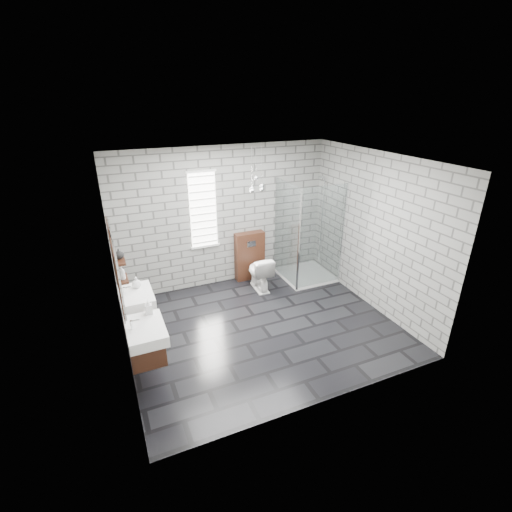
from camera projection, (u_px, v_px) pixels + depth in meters
floor at (262, 326)px, 6.14m from camera, size 4.20×3.60×0.02m
ceiling at (263, 159)px, 5.05m from camera, size 4.20×3.60×0.02m
wall_back at (223, 217)px, 7.11m from camera, size 4.20×0.02×2.70m
wall_front at (330, 310)px, 4.08m from camera, size 4.20×0.02×2.70m
wall_left at (115, 276)px, 4.82m from camera, size 0.02×3.60×2.70m
wall_right at (374, 232)px, 6.37m from camera, size 0.02×3.60×2.70m
vanity_left at (143, 333)px, 4.69m from camera, size 0.47×0.70×1.57m
vanity_right at (134, 299)px, 5.47m from camera, size 0.47×0.70×1.57m
shelf_lower at (122, 279)px, 4.82m from camera, size 0.14×0.30×0.03m
shelf_upper at (119, 261)px, 4.72m from camera, size 0.14×0.30×0.03m
window at (203, 210)px, 6.86m from camera, size 0.56×0.05×1.48m
cistern_panel at (250, 256)px, 7.54m from camera, size 0.60×0.20×1.00m
flush_plate at (252, 244)px, 7.33m from camera, size 0.18×0.01×0.12m
shower_enclosure at (305, 257)px, 7.48m from camera, size 1.00×1.00×2.03m
pendant_cluster at (257, 186)px, 6.66m from camera, size 0.31×0.19×0.80m
toilet at (259, 272)px, 7.19m from camera, size 0.41×0.69×0.69m
soap_bottle_a at (149, 307)px, 4.89m from camera, size 0.10×0.11×0.21m
soap_bottle_b at (136, 282)px, 5.55m from camera, size 0.18×0.18×0.17m
soap_bottle_c at (122, 273)px, 4.75m from camera, size 0.09×0.10×0.19m
vase at (119, 254)px, 4.73m from camera, size 0.15×0.15×0.13m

